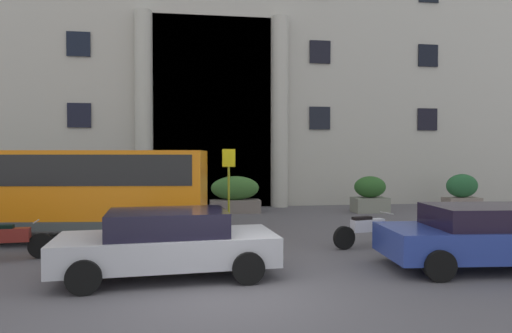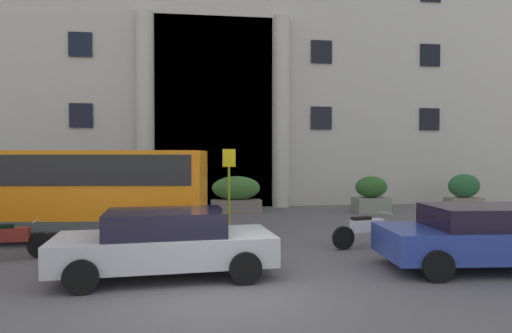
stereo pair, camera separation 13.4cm
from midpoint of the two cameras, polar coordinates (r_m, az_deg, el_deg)
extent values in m
cube|color=#524F55|center=(8.40, -3.95, -15.90)|extent=(80.00, 64.00, 0.12)
cube|color=#ADA99F|center=(26.46, -6.52, 17.03)|extent=(41.30, 9.00, 19.05)
cube|color=black|center=(21.17, -5.12, 6.89)|extent=(5.44, 0.12, 8.87)
cylinder|color=#B0AEA2|center=(20.95, -13.66, 6.91)|extent=(0.77, 0.77, 8.87)
cylinder|color=#B2ADA2|center=(21.22, 3.39, 6.88)|extent=(0.77, 0.77, 8.87)
cube|color=black|center=(21.61, -21.08, 6.04)|extent=(1.01, 0.08, 1.08)
cube|color=black|center=(21.87, 8.42, 6.08)|extent=(1.01, 0.08, 1.08)
cube|color=black|center=(23.97, 21.24, 5.59)|extent=(1.01, 0.08, 1.08)
cube|color=black|center=(22.09, -21.16, 14.20)|extent=(1.01, 0.08, 1.08)
cube|color=black|center=(22.34, 8.45, 14.14)|extent=(1.01, 0.08, 1.08)
cube|color=black|center=(24.40, 21.31, 12.97)|extent=(1.01, 0.08, 1.08)
cube|color=orange|center=(13.91, -21.14, -2.47)|extent=(7.36, 3.17, 2.12)
cube|color=black|center=(13.89, -21.16, -0.28)|extent=(6.94, 3.15, 0.82)
cube|color=black|center=(13.12, -6.64, -1.07)|extent=(0.28, 2.00, 1.03)
cube|color=#404747|center=(14.01, -21.10, -6.30)|extent=(7.36, 3.21, 0.24)
cylinder|color=black|center=(14.56, -10.12, -6.40)|extent=(0.93, 0.38, 0.90)
cylinder|color=black|center=(12.23, -11.87, -7.94)|extent=(0.93, 0.38, 0.90)
cylinder|color=black|center=(16.10, -28.07, -5.80)|extent=(0.93, 0.38, 0.90)
cylinder|color=#999C1D|center=(15.38, -3.18, -2.80)|extent=(0.08, 0.08, 2.59)
cube|color=yellow|center=(15.31, -3.18, 1.09)|extent=(0.44, 0.03, 0.60)
cube|color=gray|center=(19.78, 14.55, -4.73)|extent=(1.43, 0.98, 0.62)
ellipsoid|color=#275322|center=(19.72, 14.56, -2.52)|extent=(1.38, 0.88, 0.91)
cube|color=slate|center=(18.98, -2.33, -5.07)|extent=(2.10, 0.74, 0.55)
ellipsoid|color=#366329|center=(18.90, -2.33, -2.74)|extent=(2.02, 0.67, 1.00)
cube|color=#6C625B|center=(20.33, -28.94, -4.92)|extent=(1.75, 0.93, 0.47)
ellipsoid|color=#285A2D|center=(20.26, -28.97, -2.87)|extent=(1.68, 0.84, 0.99)
cube|color=gray|center=(22.38, 24.96, -4.24)|extent=(1.57, 0.79, 0.51)
ellipsoid|color=#22562E|center=(22.31, 24.98, -2.24)|extent=(1.50, 0.71, 1.06)
cube|color=#B3B4BC|center=(9.39, -10.97, -10.15)|extent=(4.44, 2.15, 0.57)
cube|color=black|center=(9.30, -10.99, -6.95)|extent=(2.45, 1.78, 0.48)
cylinder|color=black|center=(10.46, -2.88, -10.30)|extent=(0.63, 0.25, 0.62)
cylinder|color=black|center=(8.72, -0.92, -12.71)|extent=(0.63, 0.25, 0.62)
cylinder|color=black|center=(10.41, -19.29, -10.44)|extent=(0.63, 0.25, 0.62)
cylinder|color=black|center=(8.66, -20.84, -12.91)|extent=(0.63, 0.25, 0.62)
cube|color=#283D94|center=(11.00, 27.41, -8.44)|extent=(4.57, 2.23, 0.62)
cube|color=black|center=(10.92, 27.44, -5.64)|extent=(2.52, 1.84, 0.46)
cylinder|color=black|center=(11.24, 18.16, -9.55)|extent=(0.63, 0.25, 0.62)
cylinder|color=black|center=(9.54, 22.34, -11.57)|extent=(0.63, 0.25, 0.62)
cylinder|color=black|center=(11.95, -25.26, -9.00)|extent=(0.61, 0.16, 0.60)
cube|color=maroon|center=(12.06, -28.43, -7.60)|extent=(0.88, 0.33, 0.32)
cube|color=black|center=(12.08, -29.27, -6.73)|extent=(0.54, 0.25, 0.12)
cylinder|color=#A5A5A8|center=(11.88, -25.81, -6.24)|extent=(0.09, 0.55, 0.03)
cylinder|color=black|center=(12.82, 16.82, -8.21)|extent=(0.61, 0.24, 0.60)
cylinder|color=black|center=(11.99, 11.30, -8.85)|extent=(0.61, 0.26, 0.60)
cube|color=silver|center=(12.34, 14.16, -7.25)|extent=(0.96, 0.45, 0.32)
cube|color=black|center=(12.22, 13.48, -6.48)|extent=(0.55, 0.32, 0.12)
cylinder|color=#A5A5A8|center=(12.66, 16.42, -5.67)|extent=(0.16, 0.54, 0.03)
camera|label=1|loc=(0.07, -89.73, 0.01)|focal=31.64mm
camera|label=2|loc=(0.07, 90.27, -0.01)|focal=31.64mm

